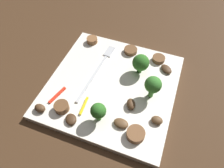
{
  "coord_description": "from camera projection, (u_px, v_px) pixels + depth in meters",
  "views": [
    {
      "loc": [
        -0.26,
        -0.1,
        0.38
      ],
      "look_at": [
        0.0,
        0.0,
        0.01
      ],
      "focal_mm": 33.04,
      "sensor_mm": 36.0,
      "label": 1
    }
  ],
  "objects": [
    {
      "name": "sausage_slice_2",
      "position": [
        92.0,
        40.0,
        0.54
      ],
      "size": [
        0.04,
        0.04,
        0.01
      ],
      "primitive_type": "cylinder",
      "rotation": [
        0.0,
        0.0,
        0.58
      ],
      "color": "brown",
      "rests_on": "plate"
    },
    {
      "name": "sausage_slice_1",
      "position": [
        159.0,
        59.0,
        0.5
      ],
      "size": [
        0.04,
        0.04,
        0.01
      ],
      "primitive_type": "cylinder",
      "rotation": [
        0.0,
        0.0,
        2.92
      ],
      "color": "brown",
      "rests_on": "plate"
    },
    {
      "name": "mushroom_1",
      "position": [
        131.0,
        104.0,
        0.42
      ],
      "size": [
        0.03,
        0.03,
        0.01
      ],
      "primitive_type": "ellipsoid",
      "rotation": [
        0.0,
        0.0,
        0.43
      ],
      "color": "#4C331E",
      "rests_on": "plate"
    },
    {
      "name": "sausage_slice_3",
      "position": [
        131.0,
        50.0,
        0.52
      ],
      "size": [
        0.04,
        0.04,
        0.01
      ],
      "primitive_type": "cylinder",
      "rotation": [
        0.0,
        0.0,
        1.31
      ],
      "color": "brown",
      "rests_on": "plate"
    },
    {
      "name": "sausage_slice_4",
      "position": [
        136.0,
        134.0,
        0.38
      ],
      "size": [
        0.04,
        0.04,
        0.01
      ],
      "primitive_type": "cylinder",
      "rotation": [
        0.0,
        0.0,
        1.82
      ],
      "color": "brown",
      "rests_on": "plate"
    },
    {
      "name": "mushroom_5",
      "position": [
        157.0,
        120.0,
        0.4
      ],
      "size": [
        0.02,
        0.02,
        0.01
      ],
      "primitive_type": "ellipsoid",
      "rotation": [
        0.0,
        0.0,
        1.57
      ],
      "color": "brown",
      "rests_on": "plate"
    },
    {
      "name": "ground_plane",
      "position": [
        112.0,
        88.0,
        0.47
      ],
      "size": [
        1.4,
        1.4,
        0.0
      ],
      "primitive_type": "plane",
      "color": "#422B19"
    },
    {
      "name": "mushroom_0",
      "position": [
        40.0,
        108.0,
        0.41
      ],
      "size": [
        0.02,
        0.03,
        0.01
      ],
      "primitive_type": "ellipsoid",
      "rotation": [
        0.0,
        0.0,
        1.44
      ],
      "color": "#4C331E",
      "rests_on": "plate"
    },
    {
      "name": "fork",
      "position": [
        99.0,
        67.0,
        0.49
      ],
      "size": [
        0.18,
        0.02,
        0.0
      ],
      "rotation": [
        0.0,
        0.0,
        -0.06
      ],
      "color": "silver",
      "rests_on": "plate"
    },
    {
      "name": "pepper_strip_1",
      "position": [
        57.0,
        95.0,
        0.44
      ],
      "size": [
        0.05,
        0.02,
        0.0
      ],
      "primitive_type": "cube",
      "rotation": [
        0.0,
        0.0,
        2.88
      ],
      "color": "red",
      "rests_on": "plate"
    },
    {
      "name": "plate",
      "position": [
        112.0,
        86.0,
        0.47
      ],
      "size": [
        0.28,
        0.28,
        0.01
      ],
      "primitive_type": "cube",
      "color": "white",
      "rests_on": "ground_plane"
    },
    {
      "name": "sausage_slice_0",
      "position": [
        62.0,
        107.0,
        0.42
      ],
      "size": [
        0.03,
        0.03,
        0.02
      ],
      "primitive_type": "cylinder",
      "rotation": [
        0.0,
        0.0,
        1.52
      ],
      "color": "brown",
      "rests_on": "plate"
    },
    {
      "name": "pepper_strip_2",
      "position": [
        84.0,
        106.0,
        0.42
      ],
      "size": [
        0.04,
        0.01,
        0.0
      ],
      "primitive_type": "cube",
      "rotation": [
        0.0,
        0.0,
        3.21
      ],
      "color": "yellow",
      "rests_on": "plate"
    },
    {
      "name": "mushroom_4",
      "position": [
        71.0,
        119.0,
        0.4
      ],
      "size": [
        0.03,
        0.03,
        0.01
      ],
      "primitive_type": "ellipsoid",
      "rotation": [
        0.0,
        0.0,
        3.94
      ],
      "color": "#422B19",
      "rests_on": "plate"
    },
    {
      "name": "mushroom_2",
      "position": [
        121.0,
        123.0,
        0.4
      ],
      "size": [
        0.02,
        0.03,
        0.01
      ],
      "primitive_type": "ellipsoid",
      "rotation": [
        0.0,
        0.0,
        4.65
      ],
      "color": "brown",
      "rests_on": "plate"
    },
    {
      "name": "broccoli_floret_1",
      "position": [
        141.0,
        63.0,
        0.46
      ],
      "size": [
        0.04,
        0.04,
        0.05
      ],
      "color": "#347525",
      "rests_on": "plate"
    },
    {
      "name": "mushroom_3",
      "position": [
        166.0,
        69.0,
        0.48
      ],
      "size": [
        0.04,
        0.04,
        0.01
      ],
      "primitive_type": "ellipsoid",
      "rotation": [
        0.0,
        0.0,
        3.97
      ],
      "color": "#422B19",
      "rests_on": "plate"
    },
    {
      "name": "broccoli_floret_0",
      "position": [
        153.0,
        85.0,
        0.41
      ],
      "size": [
        0.03,
        0.03,
        0.06
      ],
      "color": "#408630",
      "rests_on": "plate"
    },
    {
      "name": "broccoli_floret_2",
      "position": [
        98.0,
        111.0,
        0.38
      ],
      "size": [
        0.03,
        0.03,
        0.05
      ],
      "color": "#347525",
      "rests_on": "plate"
    }
  ]
}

